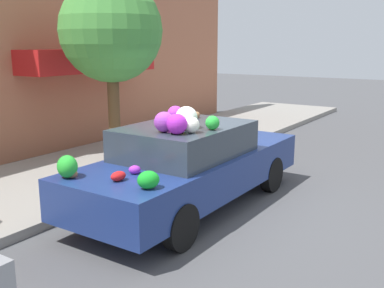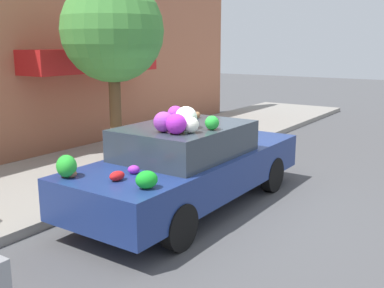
{
  "view_description": "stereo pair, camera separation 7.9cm",
  "coord_description": "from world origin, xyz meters",
  "views": [
    {
      "loc": [
        -5.73,
        -3.89,
        2.56
      ],
      "look_at": [
        0.0,
        -0.06,
        1.03
      ],
      "focal_mm": 42.0,
      "sensor_mm": 36.0,
      "label": 1
    },
    {
      "loc": [
        -5.69,
        -3.95,
        2.56
      ],
      "look_at": [
        0.0,
        -0.06,
        1.03
      ],
      "focal_mm": 42.0,
      "sensor_mm": 36.0,
      "label": 2
    }
  ],
  "objects": [
    {
      "name": "art_car",
      "position": [
        -0.07,
        -0.06,
        0.73
      ],
      "size": [
        4.56,
        1.72,
        1.68
      ],
      "rotation": [
        0.0,
        0.0,
        0.0
      ],
      "color": "navy",
      "rests_on": "ground"
    },
    {
      "name": "building_facade",
      "position": [
        0.13,
        4.91,
        2.71
      ],
      "size": [
        18.0,
        1.2,
        5.48
      ],
      "color": "#B26B4C",
      "rests_on": "ground"
    },
    {
      "name": "sidewalk_curb",
      "position": [
        0.0,
        2.7,
        0.07
      ],
      "size": [
        24.0,
        3.2,
        0.14
      ],
      "color": "gray",
      "rests_on": "ground"
    },
    {
      "name": "street_tree",
      "position": [
        0.99,
        2.53,
        2.81
      ],
      "size": [
        2.06,
        2.06,
        3.72
      ],
      "color": "brown",
      "rests_on": "sidewalk_curb"
    },
    {
      "name": "ground_plane",
      "position": [
        0.0,
        0.0,
        0.0
      ],
      "size": [
        60.0,
        60.0,
        0.0
      ],
      "primitive_type": "plane",
      "color": "#4C4C4F"
    }
  ]
}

